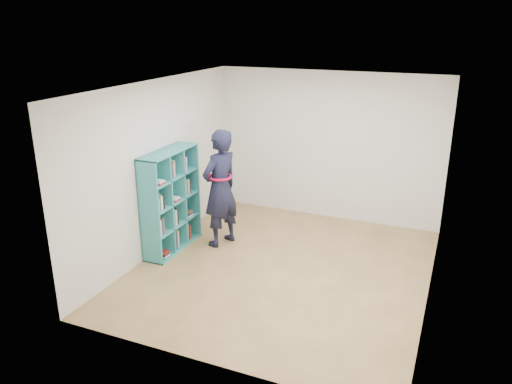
% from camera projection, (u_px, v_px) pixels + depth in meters
% --- Properties ---
extents(floor, '(4.50, 4.50, 0.00)m').
position_uv_depth(floor, '(282.00, 269.00, 7.18)').
color(floor, olive).
rests_on(floor, ground).
extents(ceiling, '(4.50, 4.50, 0.00)m').
position_uv_depth(ceiling, '(285.00, 86.00, 6.33)').
color(ceiling, white).
rests_on(ceiling, wall_back).
extents(wall_left, '(0.02, 4.50, 2.60)m').
position_uv_depth(wall_left, '(158.00, 167.00, 7.49)').
color(wall_left, silver).
rests_on(wall_left, floor).
extents(wall_right, '(0.02, 4.50, 2.60)m').
position_uv_depth(wall_right, '(439.00, 204.00, 6.02)').
color(wall_right, silver).
rests_on(wall_right, floor).
extents(wall_back, '(4.00, 0.02, 2.60)m').
position_uv_depth(wall_back, '(327.00, 146.00, 8.71)').
color(wall_back, silver).
rests_on(wall_back, floor).
extents(wall_front, '(4.00, 0.02, 2.60)m').
position_uv_depth(wall_front, '(204.00, 251.00, 4.80)').
color(wall_front, silver).
rests_on(wall_front, floor).
extents(bookshelf, '(0.34, 1.18, 1.58)m').
position_uv_depth(bookshelf, '(169.00, 202.00, 7.61)').
color(bookshelf, teal).
rests_on(bookshelf, floor).
extents(person, '(0.64, 0.79, 1.86)m').
position_uv_depth(person, '(220.00, 188.00, 7.71)').
color(person, black).
rests_on(person, floor).
extents(smartphone, '(0.02, 0.10, 0.14)m').
position_uv_depth(smartphone, '(217.00, 178.00, 7.82)').
color(smartphone, silver).
rests_on(smartphone, person).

